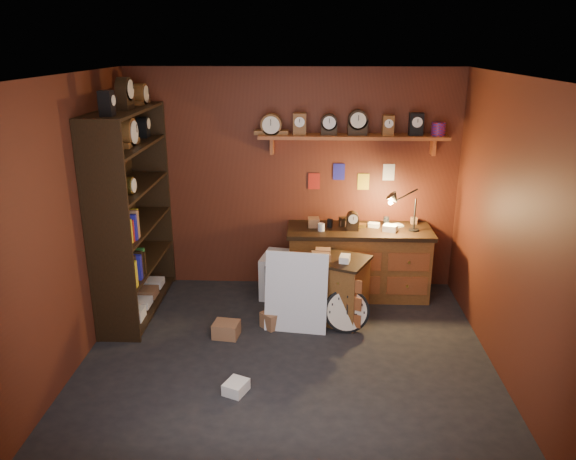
# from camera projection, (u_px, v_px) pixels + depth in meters

# --- Properties ---
(floor) EXTENTS (4.00, 4.00, 0.00)m
(floor) POSITION_uv_depth(u_px,v_px,m) (287.00, 355.00, 5.60)
(floor) COLOR black
(floor) RESTS_ON ground
(room_shell) EXTENTS (4.02, 3.62, 2.71)m
(room_shell) POSITION_uv_depth(u_px,v_px,m) (292.00, 185.00, 5.15)
(room_shell) COLOR #552314
(room_shell) RESTS_ON ground
(shelving_unit) EXTENTS (0.47, 1.60, 2.58)m
(shelving_unit) POSITION_uv_depth(u_px,v_px,m) (129.00, 205.00, 6.19)
(shelving_unit) COLOR black
(shelving_unit) RESTS_ON ground
(workbench) EXTENTS (1.72, 0.66, 1.36)m
(workbench) POSITION_uv_depth(u_px,v_px,m) (359.00, 258.00, 6.81)
(workbench) COLOR brown
(workbench) RESTS_ON ground
(low_cabinet) EXTENTS (0.80, 0.75, 0.81)m
(low_cabinet) POSITION_uv_depth(u_px,v_px,m) (337.00, 286.00, 6.21)
(low_cabinet) COLOR brown
(low_cabinet) RESTS_ON ground
(big_round_clock) EXTENTS (0.48, 0.16, 0.49)m
(big_round_clock) POSITION_uv_depth(u_px,v_px,m) (347.00, 311.00, 6.00)
(big_round_clock) COLOR black
(big_round_clock) RESTS_ON ground
(white_panel) EXTENTS (0.69, 0.27, 0.88)m
(white_panel) POSITION_uv_depth(u_px,v_px,m) (296.00, 329.00, 6.11)
(white_panel) COLOR silver
(white_panel) RESTS_ON ground
(mini_fridge) EXTENTS (0.59, 0.60, 0.52)m
(mini_fridge) POSITION_uv_depth(u_px,v_px,m) (284.00, 276.00, 6.84)
(mini_fridge) COLOR silver
(mini_fridge) RESTS_ON ground
(floor_box_a) EXTENTS (0.29, 0.26, 0.16)m
(floor_box_a) POSITION_uv_depth(u_px,v_px,m) (226.00, 329.00, 5.93)
(floor_box_a) COLOR #976542
(floor_box_a) RESTS_ON ground
(floor_box_b) EXTENTS (0.25, 0.27, 0.11)m
(floor_box_b) POSITION_uv_depth(u_px,v_px,m) (236.00, 387.00, 4.99)
(floor_box_b) COLOR white
(floor_box_b) RESTS_ON ground
(floor_box_c) EXTENTS (0.30, 0.30, 0.17)m
(floor_box_c) POSITION_uv_depth(u_px,v_px,m) (273.00, 319.00, 6.14)
(floor_box_c) COLOR #976542
(floor_box_c) RESTS_ON ground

